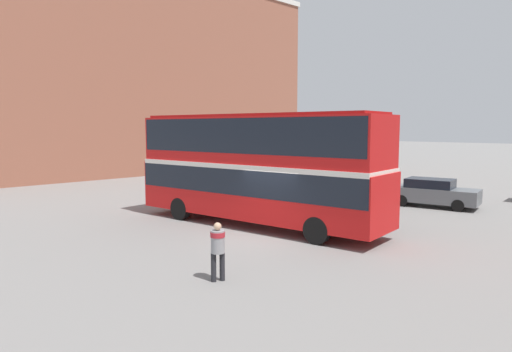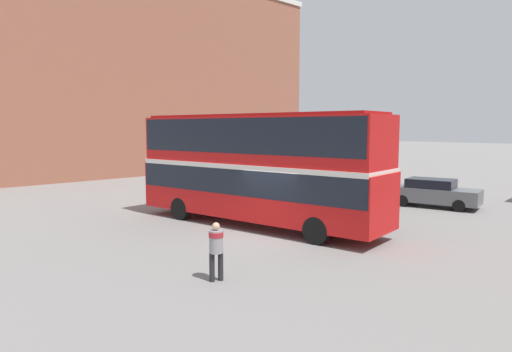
{
  "view_description": "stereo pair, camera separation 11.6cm",
  "coord_description": "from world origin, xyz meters",
  "px_view_note": "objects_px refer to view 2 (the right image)",
  "views": [
    {
      "loc": [
        11.63,
        -11.93,
        4.11
      ],
      "look_at": [
        -1.84,
        1.46,
        2.1
      ],
      "focal_mm": 32.0,
      "sensor_mm": 36.0,
      "label": 1
    },
    {
      "loc": [
        11.71,
        -11.85,
        4.11
      ],
      "look_at": [
        -1.84,
        1.46,
        2.1
      ],
      "focal_mm": 32.0,
      "sensor_mm": 36.0,
      "label": 2
    }
  ],
  "objects_px": {
    "double_decker_bus": "(256,162)",
    "parked_car_kerb_near": "(314,177)",
    "pedestrian_foreground": "(216,245)",
    "parked_car_side_street": "(433,193)"
  },
  "relations": [
    {
      "from": "double_decker_bus",
      "to": "parked_car_kerb_near",
      "type": "xyz_separation_m",
      "value": [
        -6.08,
        11.62,
        -1.92
      ]
    },
    {
      "from": "pedestrian_foreground",
      "to": "parked_car_kerb_near",
      "type": "bearing_deg",
      "value": -36.86
    },
    {
      "from": "double_decker_bus",
      "to": "pedestrian_foreground",
      "type": "height_order",
      "value": "double_decker_bus"
    },
    {
      "from": "parked_car_kerb_near",
      "to": "parked_car_side_street",
      "type": "bearing_deg",
      "value": 169.01
    },
    {
      "from": "parked_car_kerb_near",
      "to": "parked_car_side_street",
      "type": "xyz_separation_m",
      "value": [
        9.32,
        -1.82,
        -0.0
      ]
    },
    {
      "from": "parked_car_side_street",
      "to": "pedestrian_foreground",
      "type": "bearing_deg",
      "value": -96.89
    },
    {
      "from": "double_decker_bus",
      "to": "parked_car_kerb_near",
      "type": "distance_m",
      "value": 13.26
    },
    {
      "from": "pedestrian_foreground",
      "to": "parked_car_kerb_near",
      "type": "xyz_separation_m",
      "value": [
        -10.37,
        17.33,
        -0.23
      ]
    },
    {
      "from": "pedestrian_foreground",
      "to": "parked_car_side_street",
      "type": "xyz_separation_m",
      "value": [
        -1.04,
        15.51,
        -0.24
      ]
    },
    {
      "from": "double_decker_bus",
      "to": "pedestrian_foreground",
      "type": "xyz_separation_m",
      "value": [
        4.28,
        -5.71,
        -1.69
      ]
    }
  ]
}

